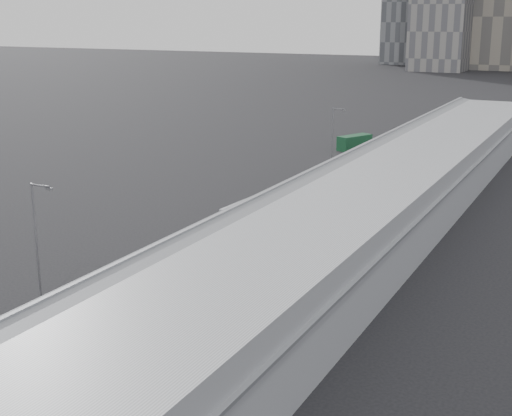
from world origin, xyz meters
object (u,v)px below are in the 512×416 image
Objects in this scene: bus_5 at (322,187)px; shipping_container at (355,142)px; bus_3 at (203,251)px; bus_4 at (265,215)px; bus_6 at (359,166)px; street_lamp_near at (38,236)px; suv at (396,132)px; bus_2 at (101,307)px; street_lamp_far at (334,132)px.

shipping_container is at bearing 106.89° from bus_5.
bus_3 is 1.01× the size of bus_4.
shipping_container is (-7.78, 20.35, -0.41)m from bus_6.
street_lamp_near reaches higher than bus_5.
street_lamp_near reaches higher than suv.
bus_4 is 49.44m from shipping_container.
bus_2 is 76.63m from shipping_container.
bus_6 is at bearing -44.82° from street_lamp_far.
shipping_container is at bearing 90.45° from street_lamp_near.
bus_5 is at bearing -72.71° from street_lamp_far.
bus_6 is at bearing 86.88° from bus_3.
bus_2 is 55.89m from bus_6.
street_lamp_near reaches higher than bus_4.
bus_2 is at bearing -60.47° from shipping_container.
bus_2 is at bearing -86.22° from bus_5.
bus_5 reaches higher than shipping_container.
street_lamp_far reaches higher than bus_6.
shipping_container is at bearing -91.75° from suv.
suv is at bearing 96.53° from bus_6.
bus_6 is 21.79m from shipping_container.
bus_5 is (0.10, 27.85, -0.07)m from bus_3.
bus_5 is at bearing 91.51° from bus_4.
street_lamp_far is at bearing 97.16° from bus_2.
street_lamp_far reaches higher than bus_4.
bus_6 is at bearing 94.29° from bus_5.
bus_5 is at bearing 79.80° from street_lamp_near.
shipping_container is (-0.59, 74.73, -4.34)m from street_lamp_near.
bus_4 is (-0.36, 27.34, -0.03)m from bus_2.
bus_4 reaches higher than shipping_container.
bus_6 is 36.87m from suv.
street_lamp_far is at bearing 94.29° from bus_3.
street_lamp_near reaches higher than bus_2.
bus_2 is 41.83m from bus_5.
bus_4 is 26.96m from street_lamp_near.
street_lamp_far is at bearing -84.68° from suv.
bus_6 is 1.52× the size of street_lamp_far.
bus_3 is at bearing -84.34° from bus_4.
bus_3 reaches higher than bus_6.
bus_4 reaches higher than bus_6.
street_lamp_near is at bearing -96.16° from bus_5.
street_lamp_near is (-6.70, -25.82, 3.89)m from bus_4.
bus_3 is 1.58× the size of street_lamp_far.
bus_2 reaches higher than bus_6.
street_lamp_near reaches higher than street_lamp_far.
bus_6 is at bearing -45.27° from shipping_container.
bus_2 is 1.04× the size of bus_6.
bus_5 is (0.19, 41.83, -0.09)m from bus_2.
street_lamp_far is (-6.12, 62.10, 3.33)m from bus_2.
suv is (-5.20, 78.39, -0.87)m from bus_3.
suv is (2.55, 16.13, -0.41)m from shipping_container.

